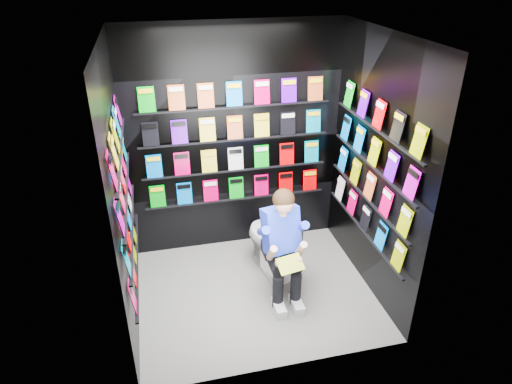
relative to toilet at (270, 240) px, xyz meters
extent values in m
plane|color=slate|center=(-0.25, -0.38, -0.37)|extent=(2.40, 2.40, 0.00)
plane|color=white|center=(-0.25, -0.38, 2.23)|extent=(2.40, 2.40, 0.00)
cube|color=black|center=(-0.25, 0.62, 0.93)|extent=(2.40, 0.04, 2.60)
cube|color=black|center=(-0.25, -1.38, 0.93)|extent=(2.40, 0.04, 2.60)
cube|color=black|center=(-1.45, -0.38, 0.93)|extent=(0.04, 2.00, 2.60)
cube|color=black|center=(0.95, -0.38, 0.93)|extent=(0.04, 2.00, 2.60)
imported|color=white|center=(0.00, 0.00, 0.00)|extent=(0.56, 0.82, 0.73)
cube|color=white|center=(0.06, -0.13, -0.22)|extent=(0.33, 0.43, 0.29)
cube|color=white|center=(0.06, -0.13, -0.06)|extent=(0.35, 0.46, 0.03)
cube|color=green|center=(0.00, -0.73, 0.21)|extent=(0.28, 0.19, 0.11)
camera|label=1|loc=(-1.11, -4.03, 2.82)|focal=32.00mm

